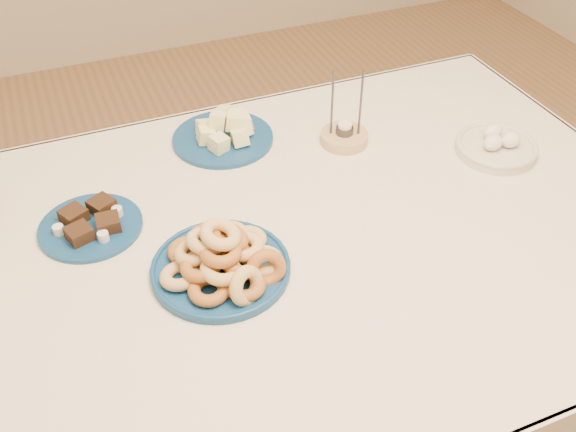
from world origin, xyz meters
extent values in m
cylinder|color=brown|center=(0.70, 0.40, 0.36)|extent=(0.06, 0.06, 0.72)
cube|color=silver|center=(0.00, 0.00, 0.74)|extent=(1.70, 1.10, 0.02)
cube|color=silver|center=(0.00, 0.55, 0.61)|extent=(1.70, 0.01, 0.28)
cylinder|color=navy|center=(-0.14, -0.05, 0.76)|extent=(0.35, 0.35, 0.01)
torus|color=navy|center=(-0.14, -0.05, 0.76)|extent=(0.35, 0.35, 0.01)
torus|color=tan|center=(-0.07, 0.00, 0.78)|extent=(0.11, 0.11, 0.03)
torus|color=brown|center=(-0.13, 0.03, 0.78)|extent=(0.10, 0.10, 0.03)
torus|color=brown|center=(-0.19, 0.01, 0.78)|extent=(0.09, 0.09, 0.03)
torus|color=tan|center=(-0.22, -0.05, 0.78)|extent=(0.11, 0.11, 0.03)
torus|color=brown|center=(-0.18, -0.11, 0.78)|extent=(0.08, 0.09, 0.03)
torus|color=brown|center=(-0.12, -0.12, 0.78)|extent=(0.10, 0.10, 0.03)
torus|color=tan|center=(-0.06, -0.08, 0.78)|extent=(0.09, 0.08, 0.03)
torus|color=tan|center=(-0.11, -0.01, 0.80)|extent=(0.09, 0.09, 0.02)
torus|color=brown|center=(-0.15, 0.00, 0.80)|extent=(0.11, 0.11, 0.04)
torus|color=tan|center=(-0.18, -0.02, 0.80)|extent=(0.11, 0.11, 0.04)
torus|color=brown|center=(-0.18, -0.07, 0.80)|extent=(0.10, 0.10, 0.03)
torus|color=tan|center=(-0.15, -0.09, 0.80)|extent=(0.08, 0.08, 0.04)
torus|color=brown|center=(-0.11, -0.08, 0.80)|extent=(0.10, 0.10, 0.04)
torus|color=tan|center=(-0.09, -0.05, 0.80)|extent=(0.11, 0.11, 0.03)
torus|color=brown|center=(-0.12, -0.04, 0.82)|extent=(0.10, 0.09, 0.05)
torus|color=tan|center=(-0.16, -0.03, 0.82)|extent=(0.10, 0.10, 0.04)
torus|color=brown|center=(-0.14, -0.07, 0.82)|extent=(0.10, 0.10, 0.03)
torus|color=tan|center=(-0.13, -0.05, 0.85)|extent=(0.11, 0.11, 0.05)
torus|color=tan|center=(-0.12, -0.14, 0.79)|extent=(0.09, 0.08, 0.08)
torus|color=brown|center=(-0.07, -0.11, 0.79)|extent=(0.08, 0.06, 0.08)
cylinder|color=navy|center=(0.01, 0.39, 0.76)|extent=(0.29, 0.29, 0.01)
cube|color=#E2E691|center=(0.03, 0.45, 0.78)|extent=(0.06, 0.06, 0.05)
cube|color=#E2E691|center=(0.05, 0.38, 0.78)|extent=(0.05, 0.05, 0.05)
cube|color=#E2E691|center=(0.03, 0.37, 0.81)|extent=(0.05, 0.05, 0.04)
cube|color=#E2E691|center=(0.03, 0.34, 0.78)|extent=(0.04, 0.05, 0.05)
cube|color=#E2E691|center=(-0.04, 0.38, 0.78)|extent=(0.05, 0.04, 0.05)
cube|color=#E2E691|center=(-0.03, 0.41, 0.78)|extent=(0.05, 0.05, 0.05)
cube|color=#E2E691|center=(-0.02, 0.33, 0.78)|extent=(0.05, 0.05, 0.04)
cube|color=#E2E691|center=(0.06, 0.42, 0.78)|extent=(0.05, 0.05, 0.04)
cube|color=#E2E691|center=(0.07, 0.40, 0.78)|extent=(0.05, 0.05, 0.05)
cube|color=#E2E691|center=(0.00, 0.39, 0.81)|extent=(0.06, 0.05, 0.05)
cylinder|color=navy|center=(-0.35, 0.18, 0.76)|extent=(0.27, 0.27, 0.01)
cube|color=black|center=(-0.38, 0.14, 0.77)|extent=(0.06, 0.06, 0.03)
cube|color=black|center=(-0.32, 0.15, 0.77)|extent=(0.05, 0.05, 0.03)
cube|color=black|center=(-0.38, 0.20, 0.77)|extent=(0.06, 0.06, 0.03)
cube|color=black|center=(-0.32, 0.22, 0.77)|extent=(0.06, 0.06, 0.03)
cylinder|color=white|center=(-0.41, 0.18, 0.77)|extent=(0.03, 0.03, 0.02)
cylinder|color=white|center=(-0.33, 0.12, 0.77)|extent=(0.03, 0.03, 0.02)
cylinder|color=white|center=(-0.29, 0.19, 0.77)|extent=(0.03, 0.03, 0.02)
cylinder|color=tan|center=(0.28, 0.27, 0.76)|extent=(0.15, 0.15, 0.03)
cylinder|color=#3D3D42|center=(0.28, 0.27, 0.79)|extent=(0.06, 0.06, 0.02)
cylinder|color=white|center=(0.28, 0.27, 0.80)|extent=(0.04, 0.04, 0.01)
cylinder|color=#3D3D42|center=(0.25, 0.28, 0.86)|extent=(0.01, 0.01, 0.17)
cylinder|color=#3D3D42|center=(0.31, 0.25, 0.86)|extent=(0.01, 0.01, 0.17)
cylinder|color=beige|center=(0.60, 0.09, 0.76)|extent=(0.20, 0.20, 0.02)
torus|color=beige|center=(0.60, 0.09, 0.77)|extent=(0.21, 0.21, 0.01)
ellipsoid|color=white|center=(0.57, 0.07, 0.80)|extent=(0.05, 0.04, 0.04)
ellipsoid|color=white|center=(0.62, 0.07, 0.80)|extent=(0.05, 0.04, 0.04)
ellipsoid|color=white|center=(0.60, 0.11, 0.80)|extent=(0.05, 0.04, 0.04)
camera|label=1|loc=(-0.35, -0.91, 1.64)|focal=40.00mm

